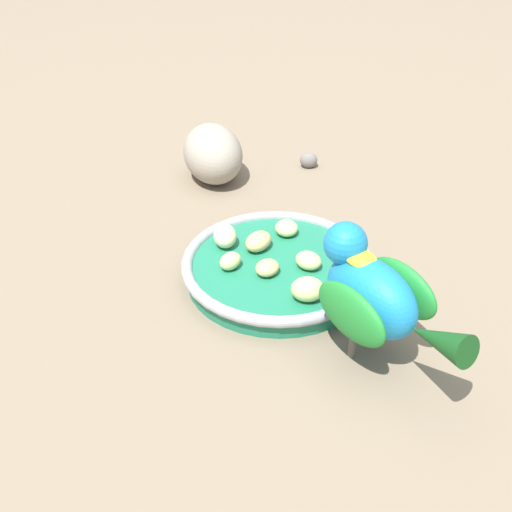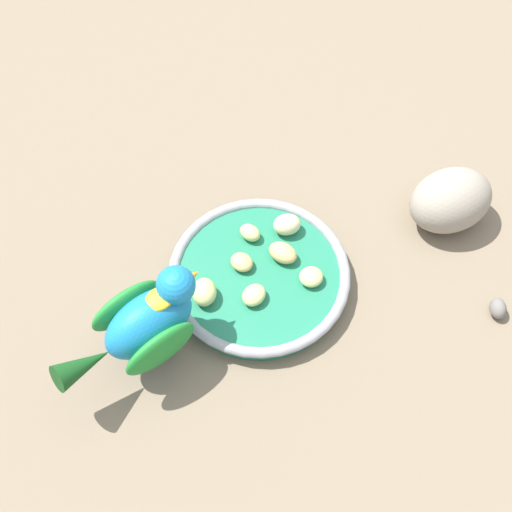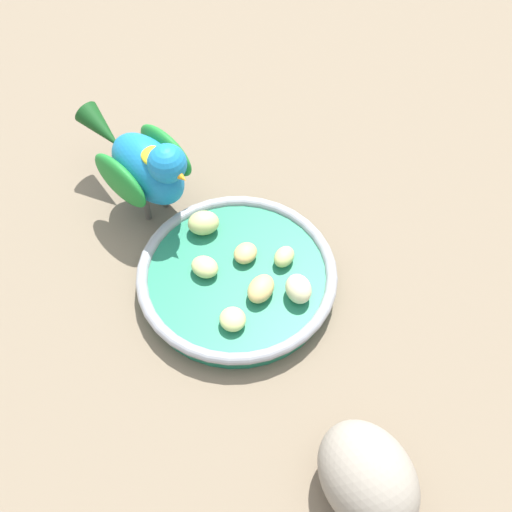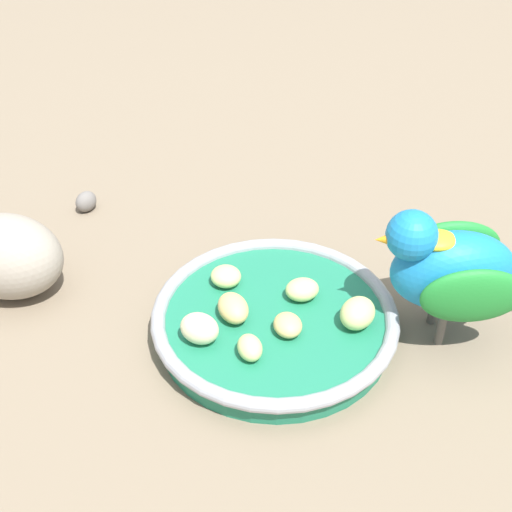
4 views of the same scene
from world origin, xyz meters
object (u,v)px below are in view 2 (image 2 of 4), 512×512
object	(u,v)px
apple_piece_0	(204,292)
apple_piece_3	(283,253)
apple_piece_4	(311,277)
parrot	(146,323)
apple_piece_6	(287,225)
rock_large	(451,200)
apple_piece_1	(244,265)
pebble_0	(498,308)
apple_piece_5	(250,233)
feeding_bowl	(261,275)
apple_piece_2	(254,295)

from	to	relation	value
apple_piece_0	apple_piece_3	world-z (taller)	apple_piece_0
apple_piece_4	parrot	xyz separation A→B (m)	(-0.18, 0.04, 0.04)
apple_piece_3	apple_piece_6	size ratio (longest dim) A/B	1.07
apple_piece_0	rock_large	size ratio (longest dim) A/B	0.33
apple_piece_6	apple_piece_1	bearing A→B (deg)	-169.11
apple_piece_3	pebble_0	distance (m)	0.24
parrot	pebble_0	xyz separation A→B (m)	(0.33, -0.18, -0.06)
apple_piece_4	parrot	world-z (taller)	parrot
apple_piece_1	parrot	size ratio (longest dim) A/B	0.15
apple_piece_1	apple_piece_4	xyz separation A→B (m)	(0.05, -0.06, 0.00)
apple_piece_5	rock_large	size ratio (longest dim) A/B	0.26
feeding_bowl	apple_piece_2	xyz separation A→B (m)	(-0.03, -0.02, 0.02)
apple_piece_4	apple_piece_5	xyz separation A→B (m)	(-0.02, 0.09, 0.00)
feeding_bowl	apple_piece_3	size ratio (longest dim) A/B	6.05
apple_piece_0	apple_piece_4	xyz separation A→B (m)	(0.11, -0.05, -0.00)
apple_piece_2	apple_piece_4	bearing A→B (deg)	-15.44
apple_piece_1	rock_large	xyz separation A→B (m)	(0.24, -0.07, 0.01)
pebble_0	apple_piece_1	bearing A→B (deg)	135.34
apple_piece_4	apple_piece_5	size ratio (longest dim) A/B	1.04
rock_large	pebble_0	world-z (taller)	rock_large
feeding_bowl	parrot	xyz separation A→B (m)	(-0.14, -0.00, 0.06)
apple_piece_6	rock_large	size ratio (longest dim) A/B	0.32
apple_piece_2	apple_piece_0	bearing A→B (deg)	142.39
apple_piece_6	apple_piece_2	bearing A→B (deg)	-148.32
rock_large	apple_piece_4	bearing A→B (deg)	175.06
apple_piece_1	pebble_0	distance (m)	0.28
apple_piece_5	rock_large	world-z (taller)	rock_large
apple_piece_0	pebble_0	size ratio (longest dim) A/B	1.38
apple_piece_5	parrot	distance (m)	0.17
feeding_bowl	apple_piece_5	bearing A→B (deg)	69.26
apple_piece_5	apple_piece_2	bearing A→B (deg)	-122.33
apple_piece_3	apple_piece_5	bearing A→B (deg)	107.65
apple_piece_6	apple_piece_5	bearing A→B (deg)	156.23
apple_piece_5	apple_piece_6	xyz separation A→B (m)	(0.04, -0.02, 0.00)
apple_piece_3	apple_piece_6	distance (m)	0.04
apple_piece_2	rock_large	size ratio (longest dim) A/B	0.29
apple_piece_2	parrot	bearing A→B (deg)	170.84
apple_piece_0	apple_piece_1	xyz separation A→B (m)	(0.06, 0.00, -0.00)
apple_piece_1	apple_piece_3	bearing A→B (deg)	-16.78
apple_piece_1	apple_piece_6	bearing A→B (deg)	10.89
apple_piece_6	apple_piece_4	bearing A→B (deg)	-104.64
apple_piece_4	apple_piece_6	distance (m)	0.07
apple_piece_4	pebble_0	xyz separation A→B (m)	(0.15, -0.14, -0.02)
feeding_bowl	apple_piece_2	distance (m)	0.04
feeding_bowl	apple_piece_3	bearing A→B (deg)	3.88
apple_piece_6	parrot	size ratio (longest dim) A/B	0.18
feeding_bowl	apple_piece_4	world-z (taller)	apple_piece_4
apple_piece_6	rock_large	bearing A→B (deg)	-26.33
feeding_bowl	apple_piece_2	size ratio (longest dim) A/B	7.13
apple_piece_2	apple_piece_5	distance (m)	0.08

